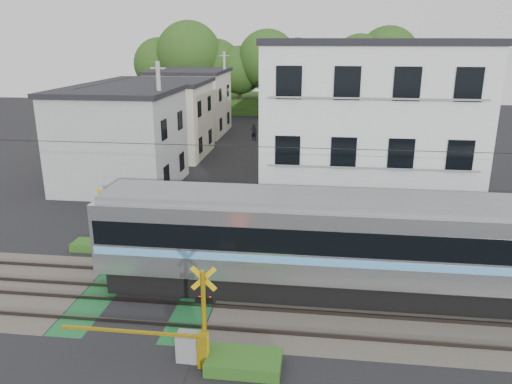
# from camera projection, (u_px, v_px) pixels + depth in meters

# --- Properties ---
(ground) EXTENTS (120.00, 120.00, 0.00)m
(ground) POSITION_uv_depth(u_px,v_px,m) (149.00, 296.00, 18.82)
(ground) COLOR black
(track_bed) EXTENTS (120.00, 120.00, 0.14)m
(track_bed) POSITION_uv_depth(u_px,v_px,m) (149.00, 295.00, 18.81)
(track_bed) COLOR #47423A
(track_bed) RESTS_ON ground
(crossing_signal_near) EXTENTS (4.74, 0.65, 3.09)m
(crossing_signal_near) POSITION_uv_depth(u_px,v_px,m) (191.00, 340.00, 14.84)
(crossing_signal_near) COLOR yellow
(crossing_signal_near) RESTS_ON ground
(crossing_signal_far) EXTENTS (4.74, 0.65, 3.09)m
(crossing_signal_far) POSITION_uv_depth(u_px,v_px,m) (119.00, 238.00, 22.38)
(crossing_signal_far) COLOR yellow
(crossing_signal_far) RESTS_ON ground
(apartment_block) EXTENTS (10.20, 8.36, 9.30)m
(apartment_block) POSITION_uv_depth(u_px,v_px,m) (365.00, 133.00, 25.41)
(apartment_block) COLOR white
(apartment_block) RESTS_ON ground
(houses_row) EXTENTS (22.07, 31.35, 6.80)m
(houses_row) POSITION_uv_depth(u_px,v_px,m) (250.00, 112.00, 42.38)
(houses_row) COLOR #ACAEB1
(houses_row) RESTS_ON ground
(tree_hill) EXTENTS (40.00, 13.33, 11.36)m
(tree_hill) POSITION_uv_depth(u_px,v_px,m) (272.00, 71.00, 62.39)
(tree_hill) COLOR #2B4E1A
(tree_hill) RESTS_ON ground
(catenary) EXTENTS (60.00, 5.04, 7.00)m
(catenary) POSITION_uv_depth(u_px,v_px,m) (312.00, 210.00, 17.04)
(catenary) COLOR #2D2D33
(catenary) RESTS_ON ground
(utility_poles) EXTENTS (7.90, 42.00, 8.00)m
(utility_poles) POSITION_uv_depth(u_px,v_px,m) (228.00, 107.00, 39.53)
(utility_poles) COLOR #A5A5A0
(utility_poles) RESTS_ON ground
(pedestrian) EXTENTS (0.68, 0.55, 1.61)m
(pedestrian) POSITION_uv_depth(u_px,v_px,m) (254.00, 132.00, 47.03)
(pedestrian) COLOR black
(pedestrian) RESTS_ON ground
(weed_patches) EXTENTS (10.25, 8.80, 0.40)m
(weed_patches) POSITION_uv_depth(u_px,v_px,m) (194.00, 296.00, 18.47)
(weed_patches) COLOR #2D5E1E
(weed_patches) RESTS_ON ground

